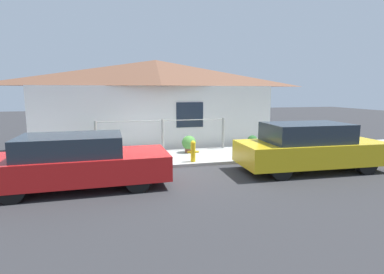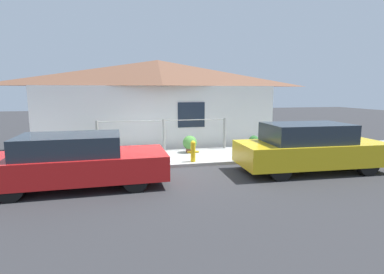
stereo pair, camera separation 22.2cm
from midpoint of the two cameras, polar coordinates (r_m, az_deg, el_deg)
name	(u,v)px [view 1 (the left image)]	position (r m, az deg, el deg)	size (l,w,h in m)	color
ground_plane	(174,168)	(9.27, -4.08, -5.93)	(60.00, 60.00, 0.00)	#2D2D30
sidewalk	(168,158)	(10.40, -5.26, -4.03)	(24.00, 2.38, 0.10)	#9E9E99
house	(156,78)	(12.76, -7.33, 11.10)	(9.93, 2.23, 3.62)	white
fence	(163,134)	(11.29, -6.14, 0.64)	(4.90, 0.10, 1.20)	#999993
car_left	(78,161)	(7.83, -21.70, -4.33)	(4.29, 1.82, 1.31)	red
car_right	(309,147)	(9.44, 20.81, -1.82)	(4.33, 1.82, 1.42)	gold
fire_hydrant	(193,151)	(9.56, -0.46, -2.61)	(0.37, 0.16, 0.69)	yellow
potted_plant_near_hydrant	(189,143)	(11.00, -1.17, -1.23)	(0.52, 0.52, 0.63)	brown
potted_plant_by_fence	(93,146)	(10.70, -18.84, -1.70)	(0.59, 0.59, 0.71)	brown
potted_plant_corner	(252,141)	(11.73, 10.90, -0.79)	(0.39, 0.39, 0.56)	#9E5638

